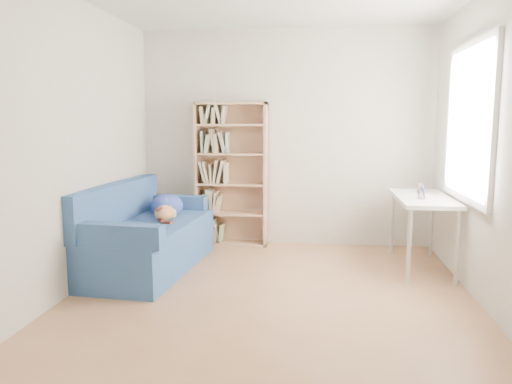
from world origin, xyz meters
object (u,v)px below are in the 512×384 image
at_px(desk, 423,204).
at_px(pen_cup, 421,193).
at_px(bookshelf, 232,180).
at_px(sofa, 146,237).

height_order(desk, pen_cup, pen_cup).
relative_size(bookshelf, desk, 1.49).
bearing_deg(desk, bookshelf, 160.29).
bearing_deg(bookshelf, desk, -19.71).
height_order(sofa, pen_cup, pen_cup).
distance_m(desk, pen_cup, 0.22).
distance_m(bookshelf, pen_cup, 2.25).
relative_size(desk, pen_cup, 7.39).
relative_size(sofa, pen_cup, 11.77).
bearing_deg(sofa, pen_cup, 8.45).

